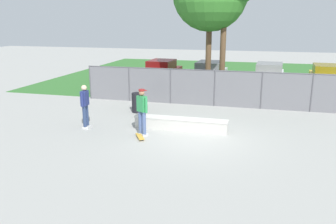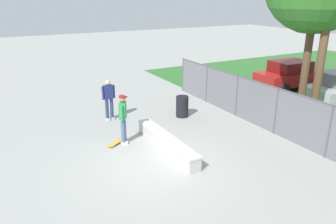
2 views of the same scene
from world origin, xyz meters
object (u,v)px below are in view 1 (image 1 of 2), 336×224
car_red (162,72)px  car_yellow (326,78)px  skateboard (140,136)px  bystander (85,105)px  concrete_ledge (181,124)px  car_silver (210,73)px  car_white (269,76)px  trash_bin (138,103)px  skateboarder (142,110)px

car_red → car_yellow: 10.74m
skateboard → bystander: 2.82m
concrete_ledge → bystander: size_ratio=2.12×
skateboard → bystander: bearing=165.8°
car_silver → car_white: (3.88, 0.09, 0.00)m
skateboard → trash_bin: (-1.40, 3.67, 0.40)m
concrete_ledge → car_silver: (-0.31, 10.23, 0.58)m
concrete_ledge → car_red: bearing=109.8°
skateboarder → car_white: (4.83, 11.44, -0.19)m
car_white → car_yellow: 3.49m
skateboarder → bystander: (-2.58, 0.34, -0.02)m
skateboarder → car_silver: skateboarder is taller
bystander → skateboarder: bearing=-7.5°
skateboard → trash_bin: size_ratio=0.83×
skateboard → car_yellow: 14.44m
bystander → car_white: bearing=56.3°
skateboard → car_red: car_red is taller
skateboarder → skateboard: 1.01m
skateboarder → skateboard: skateboarder is taller
car_white → trash_bin: (-6.22, -8.08, -0.36)m
skateboard → car_red: bearing=101.7°
concrete_ledge → skateboarder: bearing=-138.6°
concrete_ledge → car_white: car_white is taller
car_yellow → concrete_ledge: bearing=-124.3°
concrete_ledge → car_red: 10.91m
skateboarder → car_white: size_ratio=0.43×
car_silver → car_yellow: same height
car_white → trash_bin: 10.20m
car_white → bystander: (-7.41, -11.10, 0.17)m
car_white → car_yellow: size_ratio=1.00×
bystander → trash_bin: (1.19, 3.02, -0.53)m
car_red → car_white: (7.25, 0.08, 0.00)m
car_yellow → bystander: bystander is taller
car_silver → bystander: bearing=-107.8°
car_white → trash_bin: size_ratio=4.50×
car_red → car_yellow: size_ratio=1.00×
skateboarder → trash_bin: skateboarder is taller
car_silver → car_white: size_ratio=1.00×
concrete_ledge → car_silver: size_ratio=0.90×
skateboard → trash_bin: trash_bin is taller
concrete_ledge → bystander: bearing=-168.6°
skateboard → concrete_ledge: bearing=48.6°
car_silver → bystander: (-3.53, -11.01, 0.17)m
car_red → car_white: 7.25m
concrete_ledge → skateboard: bearing=-131.4°
skateboarder → skateboard: size_ratio=2.33×
car_silver → concrete_ledge: bearing=-88.2°
skateboarder → car_silver: 11.39m
car_silver → trash_bin: bearing=-106.3°
car_white → concrete_ledge: bearing=-109.0°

